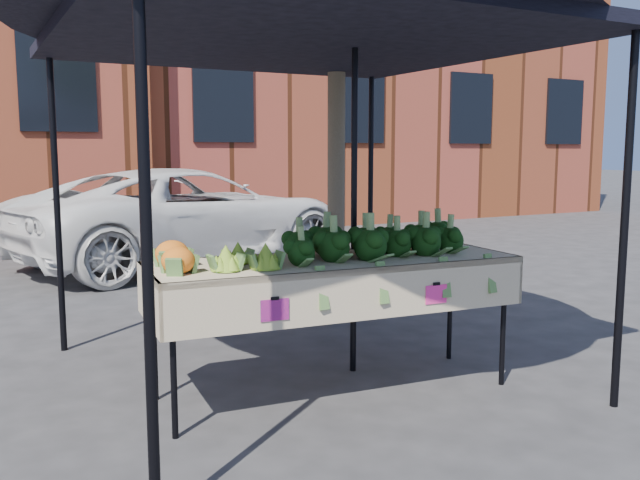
# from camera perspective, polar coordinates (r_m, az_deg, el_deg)

# --- Properties ---
(ground) EXTENTS (90.00, 90.00, 0.00)m
(ground) POSITION_cam_1_polar(r_m,az_deg,el_deg) (4.65, -0.88, -12.60)
(ground) COLOR #2B2B2D
(table) EXTENTS (2.46, 1.00, 0.90)m
(table) POSITION_cam_1_polar(r_m,az_deg,el_deg) (4.50, 1.20, -7.25)
(table) COLOR beige
(table) RESTS_ON ground
(canopy) EXTENTS (3.16, 3.16, 2.74)m
(canopy) POSITION_cam_1_polar(r_m,az_deg,el_deg) (4.71, -1.29, 4.74)
(canopy) COLOR black
(canopy) RESTS_ON ground
(broccoli_heap) EXTENTS (1.47, 0.57, 0.26)m
(broccoli_heap) POSITION_cam_1_polar(r_m,az_deg,el_deg) (4.58, 4.63, 0.37)
(broccoli_heap) COLOR black
(broccoli_heap) RESTS_ON table
(romanesco_cluster) EXTENTS (0.43, 0.47, 0.20)m
(romanesco_cluster) POSITION_cam_1_polar(r_m,az_deg,el_deg) (4.10, -6.82, -0.92)
(romanesco_cluster) COLOR #81B733
(romanesco_cluster) RESTS_ON table
(cauliflower_pair) EXTENTS (0.23, 0.43, 0.18)m
(cauliflower_pair) POSITION_cam_1_polar(r_m,az_deg,el_deg) (4.06, -12.10, -1.26)
(cauliflower_pair) COLOR orange
(cauliflower_pair) RESTS_ON table
(vehicle) EXTENTS (1.87, 2.51, 4.86)m
(vehicle) POSITION_cam_1_polar(r_m,az_deg,el_deg) (9.78, -11.28, 12.30)
(vehicle) COLOR white
(vehicle) RESTS_ON ground
(street_tree) EXTENTS (2.36, 2.36, 4.65)m
(street_tree) POSITION_cam_1_polar(r_m,az_deg,el_deg) (6.32, 1.40, 14.16)
(street_tree) COLOR #1E4C14
(street_tree) RESTS_ON ground
(building_right) EXTENTS (12.00, 8.00, 8.50)m
(building_right) POSITION_cam_1_polar(r_m,az_deg,el_deg) (18.87, 0.84, 15.64)
(building_right) COLOR brown
(building_right) RESTS_ON ground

